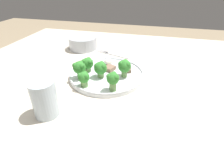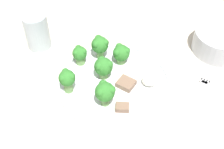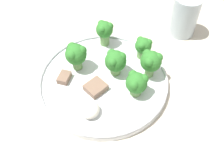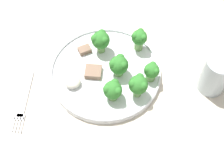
# 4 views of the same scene
# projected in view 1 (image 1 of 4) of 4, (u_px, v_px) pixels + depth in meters

# --- Properties ---
(table) EXTENTS (1.13, 1.17, 0.77)m
(table) POSITION_uv_depth(u_px,v_px,m) (101.00, 97.00, 0.70)
(table) COLOR beige
(table) RESTS_ON ground_plane
(dinner_plate) EXTENTS (0.27, 0.27, 0.02)m
(dinner_plate) POSITION_uv_depth(u_px,v_px,m) (107.00, 74.00, 0.65)
(dinner_plate) COLOR white
(dinner_plate) RESTS_ON table
(fork) EXTENTS (0.07, 0.17, 0.00)m
(fork) POSITION_uv_depth(u_px,v_px,m) (113.00, 54.00, 0.83)
(fork) COLOR silver
(fork) RESTS_ON table
(cream_bowl) EXTENTS (0.14, 0.14, 0.06)m
(cream_bowl) POSITION_uv_depth(u_px,v_px,m) (83.00, 43.00, 0.89)
(cream_bowl) COLOR #B7BCC6
(cream_bowl) RESTS_ON table
(drinking_glass) EXTENTS (0.07, 0.07, 0.10)m
(drinking_glass) POSITION_uv_depth(u_px,v_px,m) (45.00, 101.00, 0.45)
(drinking_glass) COLOR #B2C1CC
(drinking_glass) RESTS_ON table
(broccoli_floret_near_rim_left) EXTENTS (0.05, 0.05, 0.06)m
(broccoli_floret_near_rim_left) POSITION_uv_depth(u_px,v_px,m) (125.00, 66.00, 0.61)
(broccoli_floret_near_rim_left) COLOR #709E56
(broccoli_floret_near_rim_left) RESTS_ON dinner_plate
(broccoli_floret_center_left) EXTENTS (0.05, 0.05, 0.06)m
(broccoli_floret_center_left) POSITION_uv_depth(u_px,v_px,m) (100.00, 68.00, 0.61)
(broccoli_floret_center_left) COLOR #709E56
(broccoli_floret_center_left) RESTS_ON dinner_plate
(broccoli_floret_back_left) EXTENTS (0.04, 0.04, 0.06)m
(broccoli_floret_back_left) POSITION_uv_depth(u_px,v_px,m) (113.00, 79.00, 0.53)
(broccoli_floret_back_left) COLOR #709E56
(broccoli_floret_back_left) RESTS_ON dinner_plate
(broccoli_floret_front_left) EXTENTS (0.04, 0.04, 0.05)m
(broccoli_floret_front_left) POSITION_uv_depth(u_px,v_px,m) (88.00, 63.00, 0.65)
(broccoli_floret_front_left) COLOR #709E56
(broccoli_floret_front_left) RESTS_ON dinner_plate
(broccoli_floret_center_back) EXTENTS (0.04, 0.04, 0.05)m
(broccoli_floret_center_back) POSITION_uv_depth(u_px,v_px,m) (84.00, 78.00, 0.56)
(broccoli_floret_center_back) COLOR #709E56
(broccoli_floret_center_back) RESTS_ON dinner_plate
(broccoli_floret_mid_cluster) EXTENTS (0.05, 0.04, 0.06)m
(broccoli_floret_mid_cluster) POSITION_uv_depth(u_px,v_px,m) (79.00, 68.00, 0.60)
(broccoli_floret_mid_cluster) COLOR #709E56
(broccoli_floret_mid_cluster) RESTS_ON dinner_plate
(meat_slice_front_slice) EXTENTS (0.05, 0.05, 0.01)m
(meat_slice_front_slice) POSITION_uv_depth(u_px,v_px,m) (109.00, 68.00, 0.67)
(meat_slice_front_slice) COLOR #846651
(meat_slice_front_slice) RESTS_ON dinner_plate
(meat_slice_middle_slice) EXTENTS (0.03, 0.03, 0.01)m
(meat_slice_middle_slice) POSITION_uv_depth(u_px,v_px,m) (128.00, 70.00, 0.66)
(meat_slice_middle_slice) COLOR #846651
(meat_slice_middle_slice) RESTS_ON dinner_plate
(sauce_dollop) EXTENTS (0.04, 0.03, 0.02)m
(sauce_dollop) POSITION_uv_depth(u_px,v_px,m) (108.00, 61.00, 0.72)
(sauce_dollop) COLOR silver
(sauce_dollop) RESTS_ON dinner_plate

